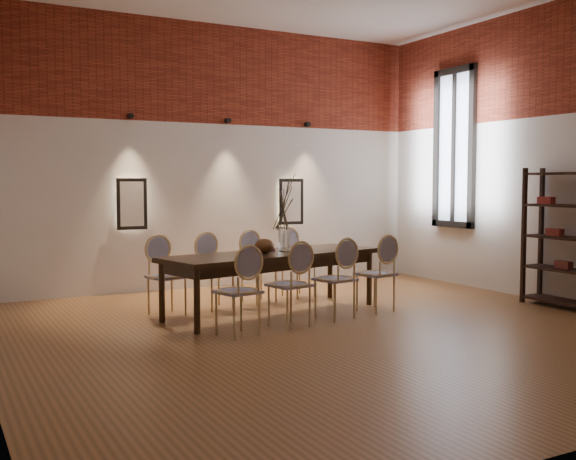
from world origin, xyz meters
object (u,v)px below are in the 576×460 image
chair_far_b (215,272)px  bowl (264,246)px  chair_near_c (335,279)px  shelving_rack (561,238)px  chair_near_d (376,274)px  chair_far_a (167,276)px  chair_far_c (259,267)px  vase (284,239)px  book (262,250)px  chair_far_d (299,263)px  chair_near_a (238,291)px  chair_near_b (289,285)px  dining_table (273,283)px

chair_far_b → bowl: size_ratio=3.92×
chair_near_c → shelving_rack: size_ratio=0.52×
chair_near_d → chair_far_a: same height
chair_near_c → shelving_rack: shelving_rack is taller
chair_far_c → chair_near_c: bearing=90.0°
vase → bowl: 0.36m
chair_near_d → book: size_ratio=3.62×
chair_far_b → chair_far_d: same height
chair_near_a → chair_far_b: 1.63m
chair_near_d → bowl: size_ratio=3.92×
vase → bowl: size_ratio=1.25×
chair_far_a → chair_far_b: 0.70m
chair_near_d → chair_far_b: same height
chair_near_d → bowl: chair_near_d is taller
vase → book: 0.30m
chair_near_b → chair_far_c: size_ratio=1.00×
chair_far_d → chair_near_c: bearing=64.3°
chair_near_a → vase: bearing=30.6°
chair_far_c → vase: vase is taller
chair_near_a → chair_far_a: bearing=90.0°
chair_far_b → chair_far_c: size_ratio=1.00×
chair_near_d → shelving_rack: (2.27, -0.88, 0.43)m
chair_near_c → chair_near_a: bearing=-180.0°
chair_far_d → vase: (-0.70, -0.90, 0.43)m
chair_near_b → bowl: (0.04, 0.71, 0.37)m
chair_near_b → chair_far_b: 1.47m
book → shelving_rack: (3.52, -1.54, 0.14)m
chair_near_c → shelving_rack: 3.08m
chair_near_b → chair_far_d: 2.03m
chair_far_d → book: bearing=27.4°
chair_near_d → shelving_rack: 2.47m
chair_near_c → vase: 0.87m
dining_table → chair_far_b: bearing=115.7°
chair_far_d → dining_table: bearing=34.7°
chair_far_d → chair_near_b: bearing=46.1°
chair_near_a → chair_near_c: bearing=0.0°
book → shelving_rack: size_ratio=0.14×
chair_far_b → bowl: (0.34, -0.73, 0.37)m
chair_near_a → chair_far_d: 2.57m
dining_table → shelving_rack: shelving_rack is taller
chair_near_a → chair_far_d: bearing=34.7°
chair_far_b → chair_far_a: bearing=0.0°
chair_far_a → shelving_rack: size_ratio=0.52×
shelving_rack → dining_table: bearing=159.1°
chair_near_b → bowl: bearing=74.8°
chair_near_a → chair_far_d: size_ratio=1.00×
shelving_rack → chair_near_c: bearing=166.9°
chair_far_b → vase: vase is taller
bowl → dining_table: bearing=28.6°
shelving_rack → chair_near_b: bearing=171.6°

